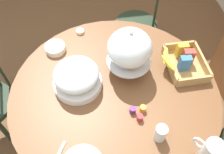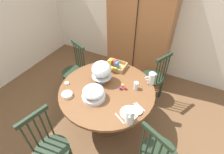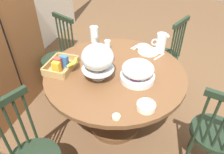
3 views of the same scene
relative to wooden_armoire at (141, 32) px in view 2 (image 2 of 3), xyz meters
The scene contains 24 objects.
ground_plane 1.80m from the wooden_armoire, 83.16° to the right, with size 10.00×10.00×0.00m, color brown.
wall_back 0.49m from the wooden_armoire, 61.39° to the left, with size 4.80×0.06×2.60m, color silver.
wooden_armoire is the anchor object (origin of this frame).
dining_table 1.45m from the wooden_armoire, 87.98° to the right, with size 1.30×1.30×0.74m.
windsor_chair_near_window 1.40m from the wooden_armoire, 129.43° to the right, with size 0.43×0.43×0.97m.
windsor_chair_by_cabinet 2.37m from the wooden_armoire, 94.72° to the right, with size 0.41×0.42×0.97m.
windsor_chair_facing_door 2.06m from the wooden_armoire, 62.77° to the right, with size 0.44×0.44×0.97m.
windsor_chair_far_side 0.88m from the wooden_armoire, 48.26° to the right, with size 0.44×0.44×0.97m.
pastry_stand_with_dome 1.27m from the wooden_armoire, 94.17° to the right, with size 0.28×0.28×0.34m.
fruit_platter_covered 1.61m from the wooden_armoire, 90.76° to the right, with size 0.30×0.30×0.18m.
orange_juice_pitcher 1.14m from the wooden_armoire, 61.49° to the right, with size 0.15×0.12×0.17m.
milk_pitcher 1.81m from the wooden_armoire, 73.11° to the right, with size 0.10×0.18×0.20m.
cereal_basket 0.93m from the wooden_armoire, 94.55° to the right, with size 0.32×0.30×0.12m.
china_plate_large 1.70m from the wooden_armoire, 73.52° to the right, with size 0.22×0.22×0.01m, color white.
china_plate_small 1.66m from the wooden_armoire, 70.78° to the right, with size 0.15×0.15×0.01m, color white.
cereal_bowl 1.78m from the wooden_armoire, 101.25° to the right, with size 0.14×0.14×0.04m, color white.
drinking_glass 1.27m from the wooden_armoire, 71.78° to the right, with size 0.06×0.06×0.11m, color silver.
butter_dish 1.64m from the wooden_armoire, 107.85° to the right, with size 0.06×0.06×0.02m, color beige.
jam_jar_strawberry 1.32m from the wooden_armoire, 78.04° to the right, with size 0.04×0.04×0.04m, color #B7282D.
jam_jar_apricot 1.28m from the wooden_armoire, 80.09° to the right, with size 0.04×0.04×0.04m, color orange.
jam_jar_grape 1.34m from the wooden_armoire, 80.55° to the right, with size 0.04×0.04×0.04m, color #5B2366.
table_knife 1.61m from the wooden_armoire, 69.93° to the right, with size 0.17×0.01×0.01m, color silver.
dinner_fork 1.59m from the wooden_armoire, 69.10° to the right, with size 0.17×0.01×0.01m, color silver.
soup_spoon 1.80m from the wooden_armoire, 76.72° to the right, with size 0.17×0.01×0.01m, color silver.
Camera 2 is at (0.71, -1.34, 2.37)m, focal length 27.66 mm.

